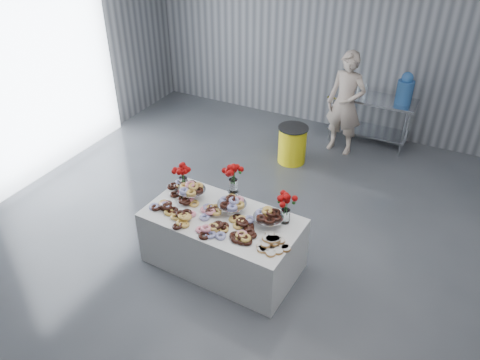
# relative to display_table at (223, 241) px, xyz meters

# --- Properties ---
(ground) EXTENTS (9.00, 9.00, 0.00)m
(ground) POSITION_rel_display_table_xyz_m (0.22, -0.04, -0.38)
(ground) COLOR #3C3F44
(ground) RESTS_ON ground
(room_walls) EXTENTS (8.04, 9.04, 4.02)m
(room_walls) POSITION_rel_display_table_xyz_m (-0.05, 0.03, 2.26)
(room_walls) COLOR gray
(room_walls) RESTS_ON ground
(display_table) EXTENTS (1.95, 1.10, 0.75)m
(display_table) POSITION_rel_display_table_xyz_m (0.00, 0.00, 0.00)
(display_table) COLOR white
(display_table) RESTS_ON ground
(prep_table) EXTENTS (1.50, 0.60, 0.90)m
(prep_table) POSITION_rel_display_table_xyz_m (0.82, 4.06, 0.24)
(prep_table) COLOR silver
(prep_table) RESTS_ON ground
(donut_mounds) EXTENTS (1.85, 0.90, 0.09)m
(donut_mounds) POSITION_rel_display_table_xyz_m (0.00, -0.05, 0.42)
(donut_mounds) COLOR gold
(donut_mounds) RESTS_ON display_table
(cake_stand_left) EXTENTS (0.36, 0.36, 0.17)m
(cake_stand_left) POSITION_rel_display_table_xyz_m (-0.54, 0.18, 0.52)
(cake_stand_left) COLOR silver
(cake_stand_left) RESTS_ON display_table
(cake_stand_mid) EXTENTS (0.36, 0.36, 0.17)m
(cake_stand_mid) POSITION_rel_display_table_xyz_m (0.06, 0.15, 0.52)
(cake_stand_mid) COLOR silver
(cake_stand_mid) RESTS_ON display_table
(cake_stand_right) EXTENTS (0.36, 0.36, 0.17)m
(cake_stand_right) POSITION_rel_display_table_xyz_m (0.56, 0.12, 0.52)
(cake_stand_right) COLOR silver
(cake_stand_right) RESTS_ON display_table
(danish_pile) EXTENTS (0.48, 0.48, 0.11)m
(danish_pile) POSITION_rel_display_table_xyz_m (0.74, -0.19, 0.43)
(danish_pile) COLOR silver
(danish_pile) RESTS_ON display_table
(bouquet_left) EXTENTS (0.26, 0.26, 0.42)m
(bouquet_left) POSITION_rel_display_table_xyz_m (-0.74, 0.29, 0.67)
(bouquet_left) COLOR white
(bouquet_left) RESTS_ON display_table
(bouquet_right) EXTENTS (0.26, 0.26, 0.42)m
(bouquet_right) POSITION_rel_display_table_xyz_m (0.72, 0.26, 0.67)
(bouquet_right) COLOR white
(bouquet_right) RESTS_ON display_table
(bouquet_center) EXTENTS (0.26, 0.26, 0.57)m
(bouquet_center) POSITION_rel_display_table_xyz_m (-0.03, 0.35, 0.75)
(bouquet_center) COLOR silver
(bouquet_center) RESTS_ON display_table
(water_jug) EXTENTS (0.28, 0.28, 0.55)m
(water_jug) POSITION_rel_display_table_xyz_m (1.32, 4.06, 0.77)
(water_jug) COLOR #3975C3
(water_jug) RESTS_ON prep_table
(drink_bottles) EXTENTS (0.54, 0.08, 0.27)m
(drink_bottles) POSITION_rel_display_table_xyz_m (0.50, 3.96, 0.66)
(drink_bottles) COLOR #268C33
(drink_bottles) RESTS_ON prep_table
(person) EXTENTS (0.72, 0.53, 1.82)m
(person) POSITION_rel_display_table_xyz_m (0.46, 3.56, 0.53)
(person) COLOR #CC8C93
(person) RESTS_ON ground
(trash_barrel) EXTENTS (0.51, 0.51, 0.66)m
(trash_barrel) POSITION_rel_display_table_xyz_m (-0.18, 2.78, -0.04)
(trash_barrel) COLOR yellow
(trash_barrel) RESTS_ON ground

